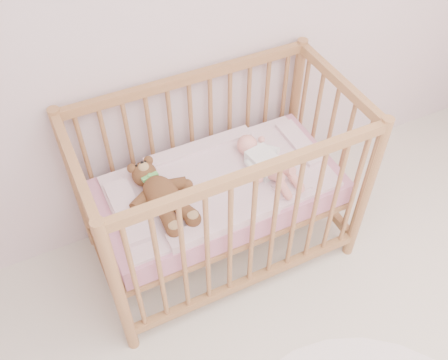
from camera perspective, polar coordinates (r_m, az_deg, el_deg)
crib at (r=2.55m, az=-0.49°, el=-1.09°), size 1.36×0.76×1.00m
mattress at (r=2.56m, az=-0.49°, el=-1.31°), size 1.22×0.62×0.13m
blanket at (r=2.51m, az=-0.50°, el=-0.18°), size 1.10×0.58×0.06m
baby at (r=2.52m, az=4.65°, el=2.43°), size 0.31×0.51×0.12m
teddy_bear at (r=2.36m, az=-7.15°, el=-1.53°), size 0.42×0.55×0.14m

